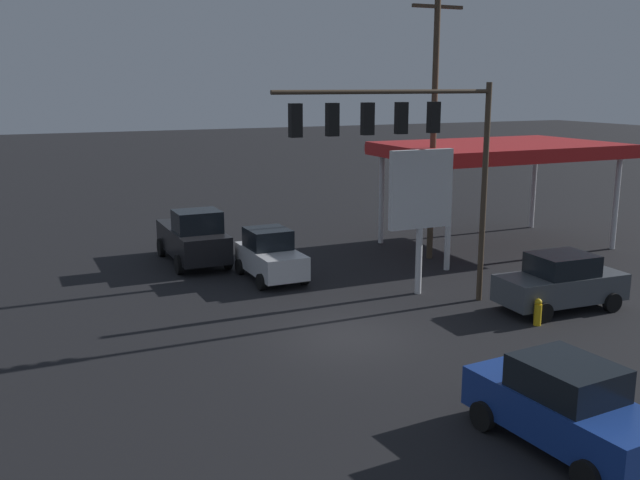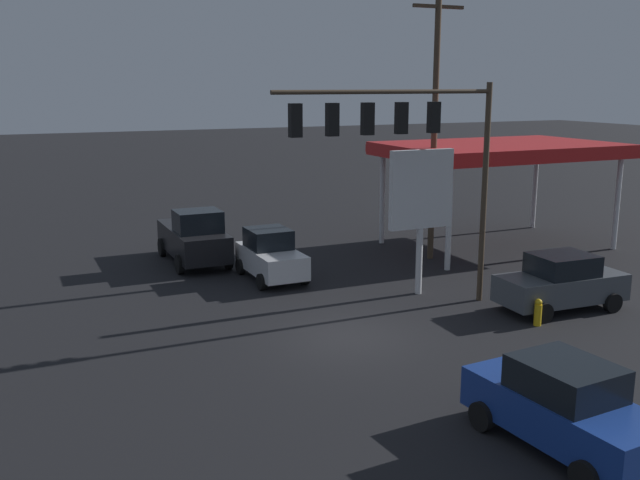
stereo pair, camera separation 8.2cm
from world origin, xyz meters
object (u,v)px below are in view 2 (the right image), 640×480
sedan_far (564,407)px  traffic_signal_assembly (404,137)px  fire_hydrant (538,312)px  pickup_parked (194,238)px  price_sign (421,194)px  hatchback_crossing (271,255)px  utility_pole (435,123)px  sedan_waiting (561,282)px

sedan_far → traffic_signal_assembly: bearing=165.8°
traffic_signal_assembly → fire_hydrant: (-3.27, 3.03, -5.40)m
traffic_signal_assembly → pickup_parked: bearing=-63.9°
price_sign → hatchback_crossing: bearing=-44.2°
price_sign → hatchback_crossing: (4.22, -4.10, -2.73)m
fire_hydrant → price_sign: bearing=-71.2°
hatchback_crossing → sedan_far: bearing=2.9°
utility_pole → pickup_parked: (9.66, -3.42, -4.79)m
sedan_waiting → pickup_parked: bearing=-47.4°
traffic_signal_assembly → utility_pole: (-5.07, -5.98, 0.05)m
traffic_signal_assembly → pickup_parked: 11.48m
traffic_signal_assembly → pickup_parked: size_ratio=1.51×
sedan_far → fire_hydrant: size_ratio=5.14×
price_sign → pickup_parked: size_ratio=1.01×
price_sign → fire_hydrant: 5.83m
utility_pole → fire_hydrant: (1.80, 9.00, -5.46)m
utility_pole → traffic_signal_assembly: bearing=49.7°
traffic_signal_assembly → price_sign: size_ratio=1.50×
price_sign → sedan_waiting: 5.64m
hatchback_crossing → fire_hydrant: bearing=33.1°
price_sign → utility_pole: bearing=-127.3°
traffic_signal_assembly → fire_hydrant: 7.01m
price_sign → pickup_parked: bearing=-51.2°
pickup_parked → hatchback_crossing: 4.27m
price_sign → sedan_far: price_sign is taller
utility_pole → pickup_parked: 11.31m
utility_pole → sedan_far: size_ratio=2.48×
traffic_signal_assembly → price_sign: bearing=-137.4°
utility_pole → hatchback_crossing: bearing=2.3°
traffic_signal_assembly → hatchback_crossing: (2.51, -5.67, -4.90)m
sedan_far → hatchback_crossing: (0.90, -15.07, -0.00)m
pickup_parked → utility_pole: bearing=70.6°
pickup_parked → sedan_waiting: bearing=40.3°
traffic_signal_assembly → hatchback_crossing: traffic_signal_assembly is taller
utility_pole → price_sign: 5.97m
sedan_waiting → fire_hydrant: sedan_waiting is taller
price_sign → sedan_far: size_ratio=1.16×
pickup_parked → traffic_signal_assembly: bearing=26.2°
price_sign → fire_hydrant: (-1.57, 4.60, -3.23)m
price_sign → fire_hydrant: size_ratio=5.97×
utility_pole → hatchback_crossing: (7.58, 0.30, -4.95)m
traffic_signal_assembly → pickup_parked: traffic_signal_assembly is taller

